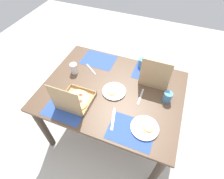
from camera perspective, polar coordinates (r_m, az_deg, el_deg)
name	(u,v)px	position (r m, az deg, el deg)	size (l,w,h in m)	color
ground_plane	(112,128)	(2.29, 0.00, -12.55)	(6.00, 6.00, 0.00)	beige
dining_table	(112,97)	(1.74, 0.00, -2.51)	(1.31, 1.00, 0.76)	#3F3328
placemat_near_left	(151,73)	(1.85, 12.61, 5.17)	(0.36, 0.26, 0.00)	#2D4C9E
placemat_near_right	(99,60)	(1.97, -4.39, 9.62)	(0.36, 0.26, 0.00)	#2D4C9E
placemat_far_left	(131,131)	(1.42, 6.18, -13.37)	(0.36, 0.26, 0.00)	#2D4C9E
placemat_far_right	(66,109)	(1.57, -14.88, -6.04)	(0.36, 0.26, 0.00)	#2D4C9E
pizza_box_corner_right	(74,100)	(1.55, -12.17, -3.42)	(0.27, 0.28, 0.31)	tan
pizza_box_corner_left	(155,76)	(1.75, 13.81, 4.14)	(0.27, 0.27, 0.30)	tan
plate_far_right	(114,91)	(1.63, 0.60, -0.59)	(0.22, 0.22, 0.03)	white
plate_near_right	(145,128)	(1.44, 10.75, -12.18)	(0.22, 0.22, 0.03)	white
cup_dark	(74,68)	(1.82, -12.28, 6.76)	(0.07, 0.07, 0.11)	silver
cup_spare	(142,63)	(1.89, 9.70, 8.66)	(0.08, 0.08, 0.09)	teal
cup_red	(167,97)	(1.61, 17.62, -2.33)	(0.08, 0.08, 0.10)	teal
fork_by_far_right	(91,69)	(1.86, -6.82, 6.57)	(0.19, 0.02, 0.01)	#B7B7BC
fork_by_near_left	(141,97)	(1.62, 9.31, -2.28)	(0.19, 0.02, 0.01)	#B7B7BC
knife_by_near_right	(113,119)	(1.46, 0.40, -9.51)	(0.21, 0.02, 0.01)	#B7B7BC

